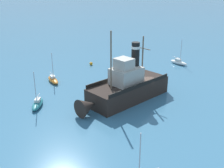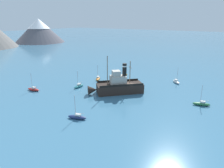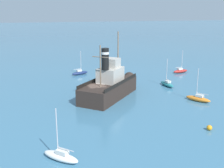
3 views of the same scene
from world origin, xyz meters
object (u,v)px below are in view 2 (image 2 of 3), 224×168
sailboat_white (176,82)px  mooring_buoy (126,75)px  sailboat_teal (79,86)px  sailboat_navy (77,117)px  sailboat_orange (98,78)px  old_tugboat (118,86)px  sailboat_red (33,89)px  sailboat_green (201,104)px

sailboat_white → mooring_buoy: bearing=94.4°
sailboat_teal → sailboat_white: bearing=-47.8°
sailboat_navy → sailboat_teal: 19.08m
sailboat_orange → sailboat_navy: size_ratio=1.00×
sailboat_navy → sailboat_teal: same height
sailboat_white → mooring_buoy: sailboat_white is taller
old_tugboat → sailboat_red: size_ratio=2.58×
old_tugboat → sailboat_orange: (6.47, 11.60, -1.40)m
sailboat_white → sailboat_orange: bearing=116.0°
sailboat_navy → sailboat_teal: bearing=42.2°
sailboat_green → sailboat_navy: (-20.42, 18.82, 0.00)m
sailboat_red → sailboat_navy: 21.71m
sailboat_red → sailboat_navy: same height
sailboat_green → sailboat_teal: (-6.30, 31.65, 0.00)m
sailboat_green → sailboat_orange: (2.79, 31.79, 0.00)m
sailboat_teal → old_tugboat: bearing=-77.1°
sailboat_orange → mooring_buoy: sailboat_orange is taller
sailboat_green → sailboat_red: size_ratio=1.00×
sailboat_navy → sailboat_red: bearing=76.4°
sailboat_orange → sailboat_navy: (-23.21, -12.97, 0.00)m
sailboat_green → sailboat_white: same height
sailboat_green → sailboat_navy: size_ratio=1.00×
old_tugboat → sailboat_teal: 11.84m
sailboat_green → sailboat_navy: bearing=137.3°
sailboat_green → sailboat_orange: 31.91m
old_tugboat → sailboat_orange: size_ratio=2.58×
old_tugboat → sailboat_red: old_tugboat is taller
sailboat_white → sailboat_navy: size_ratio=1.00×
sailboat_red → sailboat_navy: (-5.11, -21.10, 0.00)m
sailboat_teal → mooring_buoy: size_ratio=8.01×
mooring_buoy → sailboat_red: bearing=154.3°
sailboat_green → mooring_buoy: 29.36m
old_tugboat → sailboat_navy: (-16.74, -1.37, -1.40)m
sailboat_orange → mooring_buoy: (9.39, -5.07, -0.12)m
sailboat_green → sailboat_red: (-15.31, 39.93, 0.00)m
sailboat_red → sailboat_teal: size_ratio=1.00×
sailboat_teal → sailboat_orange: bearing=0.9°
sailboat_orange → mooring_buoy: bearing=-28.4°
mooring_buoy → sailboat_green: bearing=-114.5°
old_tugboat → sailboat_orange: bearing=60.9°
sailboat_orange → sailboat_white: 24.41m
sailboat_red → sailboat_navy: size_ratio=1.00×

